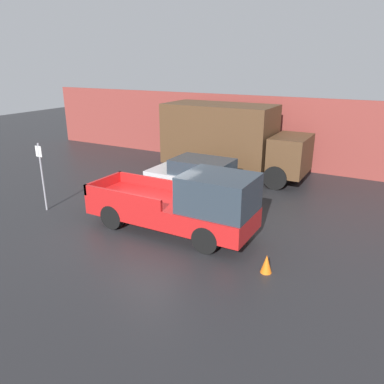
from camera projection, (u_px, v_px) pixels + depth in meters
The scene contains 8 objects.
ground_plane at pixel (153, 228), 12.73m from camera, with size 60.00×60.00×0.00m, color #232326.
building_wall at pixel (254, 131), 20.03m from camera, with size 28.00×0.15×3.68m.
pickup_truck at pixel (185, 204), 11.99m from camera, with size 5.68×1.93×2.18m.
car at pixel (200, 177), 15.54m from camera, with size 4.41×1.90×1.58m.
delivery_truck at pixel (229, 138), 18.21m from camera, with size 7.00×2.61×3.42m.
parking_sign at pixel (42, 173), 13.80m from camera, with size 0.30×0.07×2.58m.
newspaper_box at pixel (206, 151), 21.46m from camera, with size 0.45×0.40×0.96m.
traffic_cone at pixel (266, 264), 9.97m from camera, with size 0.31×0.31×0.51m.
Camera 1 is at (6.80, -9.50, 5.36)m, focal length 35.00 mm.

